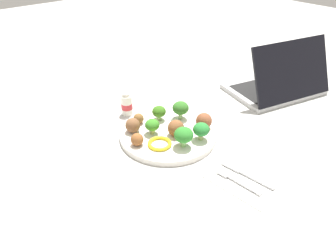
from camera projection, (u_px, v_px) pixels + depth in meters
name	position (u px, v px, depth m)	size (l,w,h in m)	color
ground_plane	(168.00, 136.00, 0.93)	(4.00, 4.00, 0.00)	#B2B2AD
plate	(168.00, 134.00, 0.93)	(0.28, 0.28, 0.02)	white
broccoli_floret_mid_left	(152.00, 125.00, 0.90)	(0.04, 0.04, 0.05)	#ACC174
broccoli_floret_back_left	(159.00, 112.00, 0.97)	(0.04, 0.04, 0.05)	#8FC571
broccoli_floret_back_right	(184.00, 135.00, 0.85)	(0.05, 0.05, 0.06)	#92CC77
broccoli_floret_mid_right	(201.00, 130.00, 0.88)	(0.05, 0.05, 0.05)	#ABC471
broccoli_floret_far_rim	(181.00, 108.00, 0.97)	(0.05, 0.05, 0.06)	#9AC482
meatball_back_right	(176.00, 128.00, 0.90)	(0.05, 0.05, 0.05)	brown
meatball_near_rim	(204.00, 121.00, 0.93)	(0.05, 0.05, 0.05)	brown
meatball_center	(133.00, 125.00, 0.92)	(0.04, 0.04, 0.04)	brown
meatball_far_rim	(137.00, 139.00, 0.86)	(0.04, 0.04, 0.04)	brown
meatball_front_left	(139.00, 119.00, 0.96)	(0.03, 0.03, 0.03)	brown
pepper_ring_mid_right	(160.00, 144.00, 0.87)	(0.07, 0.07, 0.01)	yellow
napkin	(243.00, 179.00, 0.77)	(0.17, 0.12, 0.01)	white
fork	(236.00, 180.00, 0.77)	(0.12, 0.03, 0.01)	silver
knife	(245.00, 173.00, 0.79)	(0.15, 0.03, 0.01)	silver
yogurt_bottle	(127.00, 105.00, 1.02)	(0.04, 0.04, 0.08)	white
laptop	(278.00, 84.00, 1.15)	(0.30, 0.36, 0.20)	#B5B5B5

